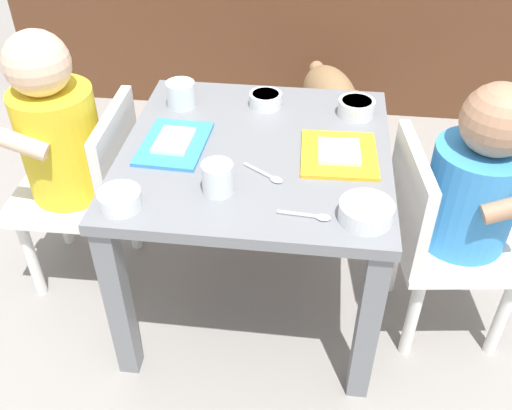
{
  "coord_description": "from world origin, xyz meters",
  "views": [
    {
      "loc": [
        0.13,
        -1.03,
        1.11
      ],
      "look_at": [
        0.0,
        0.0,
        0.29
      ],
      "focal_mm": 40.26,
      "sensor_mm": 36.0,
      "label": 1
    }
  ],
  "objects_px": {
    "seated_child_right": "(468,191)",
    "food_tray_right": "(339,154)",
    "dining_table": "(256,177)",
    "cereal_bowl_left_side": "(120,199)",
    "cereal_bowl_right_side": "(356,107)",
    "spoon_by_right_tray": "(267,175)",
    "seated_child_left": "(64,140)",
    "spoon_by_left_tray": "(310,216)",
    "dog": "(333,102)",
    "food_tray_left": "(174,143)",
    "veggie_bowl_near": "(366,211)",
    "veggie_bowl_far": "(264,99)",
    "water_cup_right": "(218,180)",
    "water_cup_left": "(181,96)"
  },
  "relations": [
    {
      "from": "spoon_by_right_tray",
      "to": "dog",
      "type": "bearing_deg",
      "value": 79.47
    },
    {
      "from": "water_cup_right",
      "to": "veggie_bowl_far",
      "type": "height_order",
      "value": "water_cup_right"
    },
    {
      "from": "seated_child_right",
      "to": "food_tray_left",
      "type": "distance_m",
      "value": 0.63
    },
    {
      "from": "dog",
      "to": "seated_child_right",
      "type": "bearing_deg",
      "value": -67.86
    },
    {
      "from": "dog",
      "to": "cereal_bowl_right_side",
      "type": "xyz_separation_m",
      "value": [
        0.04,
        -0.48,
        0.24
      ]
    },
    {
      "from": "food_tray_right",
      "to": "dining_table",
      "type": "bearing_deg",
      "value": 177.0
    },
    {
      "from": "dog",
      "to": "cereal_bowl_right_side",
      "type": "height_order",
      "value": "cereal_bowl_right_side"
    },
    {
      "from": "dining_table",
      "to": "cereal_bowl_left_side",
      "type": "bearing_deg",
      "value": -134.52
    },
    {
      "from": "seated_child_left",
      "to": "water_cup_right",
      "type": "height_order",
      "value": "seated_child_left"
    },
    {
      "from": "food_tray_left",
      "to": "water_cup_left",
      "type": "xyz_separation_m",
      "value": [
        -0.02,
        0.17,
        0.02
      ]
    },
    {
      "from": "veggie_bowl_far",
      "to": "spoon_by_left_tray",
      "type": "distance_m",
      "value": 0.42
    },
    {
      "from": "seated_child_left",
      "to": "dog",
      "type": "distance_m",
      "value": 0.89
    },
    {
      "from": "water_cup_left",
      "to": "veggie_bowl_near",
      "type": "distance_m",
      "value": 0.57
    },
    {
      "from": "dining_table",
      "to": "water_cup_right",
      "type": "distance_m",
      "value": 0.2
    },
    {
      "from": "dining_table",
      "to": "veggie_bowl_near",
      "type": "xyz_separation_m",
      "value": [
        0.22,
        -0.21,
        0.09
      ]
    },
    {
      "from": "food_tray_left",
      "to": "water_cup_left",
      "type": "height_order",
      "value": "water_cup_left"
    },
    {
      "from": "veggie_bowl_far",
      "to": "cereal_bowl_right_side",
      "type": "height_order",
      "value": "cereal_bowl_right_side"
    },
    {
      "from": "dog",
      "to": "veggie_bowl_far",
      "type": "xyz_separation_m",
      "value": [
        -0.18,
        -0.46,
        0.24
      ]
    },
    {
      "from": "water_cup_right",
      "to": "veggie_bowl_near",
      "type": "distance_m",
      "value": 0.28
    },
    {
      "from": "food_tray_left",
      "to": "cereal_bowl_left_side",
      "type": "xyz_separation_m",
      "value": [
        -0.05,
        -0.22,
        0.01
      ]
    },
    {
      "from": "veggie_bowl_far",
      "to": "spoon_by_left_tray",
      "type": "relative_size",
      "value": 0.77
    },
    {
      "from": "veggie_bowl_near",
      "to": "cereal_bowl_right_side",
      "type": "relative_size",
      "value": 1.18
    },
    {
      "from": "water_cup_right",
      "to": "spoon_by_left_tray",
      "type": "height_order",
      "value": "water_cup_right"
    },
    {
      "from": "food_tray_left",
      "to": "cereal_bowl_right_side",
      "type": "relative_size",
      "value": 2.32
    },
    {
      "from": "cereal_bowl_right_side",
      "to": "spoon_by_right_tray",
      "type": "xyz_separation_m",
      "value": [
        -0.18,
        -0.27,
        -0.02
      ]
    },
    {
      "from": "food_tray_left",
      "to": "cereal_bowl_left_side",
      "type": "relative_size",
      "value": 2.43
    },
    {
      "from": "dog",
      "to": "food_tray_left",
      "type": "relative_size",
      "value": 2.06
    },
    {
      "from": "food_tray_right",
      "to": "veggie_bowl_near",
      "type": "distance_m",
      "value": 0.21
    },
    {
      "from": "water_cup_left",
      "to": "veggie_bowl_near",
      "type": "xyz_separation_m",
      "value": [
        0.42,
        -0.37,
        -0.01
      ]
    },
    {
      "from": "veggie_bowl_near",
      "to": "water_cup_right",
      "type": "bearing_deg",
      "value": 169.66
    },
    {
      "from": "seated_child_right",
      "to": "cereal_bowl_left_side",
      "type": "distance_m",
      "value": 0.7
    },
    {
      "from": "veggie_bowl_near",
      "to": "spoon_by_right_tray",
      "type": "height_order",
      "value": "veggie_bowl_near"
    },
    {
      "from": "cereal_bowl_left_side",
      "to": "spoon_by_right_tray",
      "type": "distance_m",
      "value": 0.29
    },
    {
      "from": "seated_child_right",
      "to": "food_tray_right",
      "type": "height_order",
      "value": "seated_child_right"
    },
    {
      "from": "water_cup_left",
      "to": "dining_table",
      "type": "bearing_deg",
      "value": -39.43
    },
    {
      "from": "dog",
      "to": "veggie_bowl_near",
      "type": "bearing_deg",
      "value": -86.46
    },
    {
      "from": "seated_child_left",
      "to": "spoon_by_left_tray",
      "type": "bearing_deg",
      "value": -23.51
    },
    {
      "from": "food_tray_right",
      "to": "food_tray_left",
      "type": "bearing_deg",
      "value": -180.0
    },
    {
      "from": "cereal_bowl_left_side",
      "to": "veggie_bowl_near",
      "type": "bearing_deg",
      "value": 2.25
    },
    {
      "from": "spoon_by_right_tray",
      "to": "water_cup_right",
      "type": "bearing_deg",
      "value": -144.87
    },
    {
      "from": "dining_table",
      "to": "water_cup_right",
      "type": "relative_size",
      "value": 9.34
    },
    {
      "from": "dining_table",
      "to": "seated_child_right",
      "type": "xyz_separation_m",
      "value": [
        0.45,
        -0.03,
        0.03
      ]
    },
    {
      "from": "dining_table",
      "to": "food_tray_left",
      "type": "xyz_separation_m",
      "value": [
        -0.18,
        -0.01,
        0.08
      ]
    },
    {
      "from": "seated_child_left",
      "to": "veggie_bowl_far",
      "type": "relative_size",
      "value": 8.67
    },
    {
      "from": "spoon_by_left_tray",
      "to": "water_cup_right",
      "type": "bearing_deg",
      "value": 162.52
    },
    {
      "from": "cereal_bowl_right_side",
      "to": "food_tray_right",
      "type": "bearing_deg",
      "value": -101.71
    },
    {
      "from": "dog",
      "to": "food_tray_left",
      "type": "distance_m",
      "value": 0.77
    },
    {
      "from": "veggie_bowl_near",
      "to": "cereal_bowl_left_side",
      "type": "xyz_separation_m",
      "value": [
        -0.45,
        -0.02,
        -0.0
      ]
    },
    {
      "from": "veggie_bowl_far",
      "to": "cereal_bowl_right_side",
      "type": "distance_m",
      "value": 0.22
    },
    {
      "from": "veggie_bowl_near",
      "to": "spoon_by_right_tray",
      "type": "distance_m",
      "value": 0.22
    }
  ]
}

